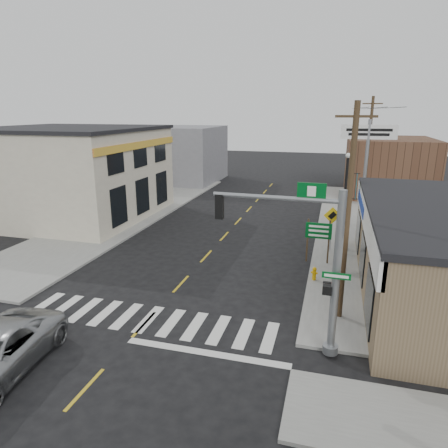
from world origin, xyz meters
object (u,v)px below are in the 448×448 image
(guide_sign, at_px, (318,235))
(bare_tree, at_px, (393,207))
(traffic_signal_pole, at_px, (316,255))
(fire_hydrant, at_px, (314,273))
(lamp_post, at_px, (346,194))
(utility_pole_near, at_px, (348,213))
(utility_pole_far, at_px, (368,152))
(dance_center_sign, at_px, (367,149))

(guide_sign, xyz_separation_m, bare_tree, (3.38, -1.41, 2.07))
(traffic_signal_pole, height_order, fire_hydrant, traffic_signal_pole)
(lamp_post, relative_size, utility_pole_near, 0.68)
(lamp_post, bearing_deg, traffic_signal_pole, -85.31)
(lamp_post, distance_m, utility_pole_far, 12.26)
(lamp_post, bearing_deg, guide_sign, -104.80)
(guide_sign, distance_m, utility_pole_near, 6.57)
(fire_hydrant, xyz_separation_m, bare_tree, (3.38, 1.03, 3.31))
(traffic_signal_pole, bearing_deg, lamp_post, 85.85)
(dance_center_sign, bearing_deg, utility_pole_far, 84.00)
(guide_sign, distance_m, utility_pole_far, 15.55)
(dance_center_sign, bearing_deg, guide_sign, -111.42)
(guide_sign, bearing_deg, utility_pole_far, 79.23)
(traffic_signal_pole, bearing_deg, dance_center_sign, 82.95)
(fire_hydrant, bearing_deg, utility_pole_near, -70.64)
(guide_sign, bearing_deg, lamp_post, 66.15)
(utility_pole_far, bearing_deg, utility_pole_near, -99.04)
(lamp_post, distance_m, bare_tree, 4.74)
(traffic_signal_pole, xyz_separation_m, fire_hydrant, (-0.20, 6.18, -3.17))
(guide_sign, bearing_deg, traffic_signal_pole, -87.34)
(fire_hydrant, bearing_deg, dance_center_sign, 74.86)
(traffic_signal_pole, height_order, dance_center_sign, dance_center_sign)
(lamp_post, xyz_separation_m, utility_pole_far, (1.85, 12.03, 1.40))
(dance_center_sign, relative_size, utility_pole_far, 0.82)
(guide_sign, xyz_separation_m, dance_center_sign, (2.58, 7.08, 4.00))
(fire_hydrant, relative_size, dance_center_sign, 0.09)
(lamp_post, distance_m, utility_pole_near, 8.77)
(fire_hydrant, height_order, utility_pole_far, utility_pole_far)
(utility_pole_far, bearing_deg, guide_sign, -105.66)
(traffic_signal_pole, relative_size, bare_tree, 1.27)
(dance_center_sign, xyz_separation_m, bare_tree, (0.80, -8.50, -1.93))
(guide_sign, relative_size, utility_pole_near, 0.29)
(traffic_signal_pole, distance_m, dance_center_sign, 16.01)
(dance_center_sign, bearing_deg, fire_hydrant, -106.57)
(dance_center_sign, bearing_deg, traffic_signal_pole, -100.05)
(bare_tree, xyz_separation_m, utility_pole_near, (-2.18, -4.44, 0.66))
(lamp_post, bearing_deg, utility_pole_far, 91.65)
(fire_hydrant, relative_size, utility_pole_far, 0.07)
(traffic_signal_pole, distance_m, lamp_post, 11.53)
(fire_hydrant, relative_size, bare_tree, 0.14)
(traffic_signal_pole, bearing_deg, utility_pole_far, 84.28)
(lamp_post, bearing_deg, bare_tree, -54.17)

